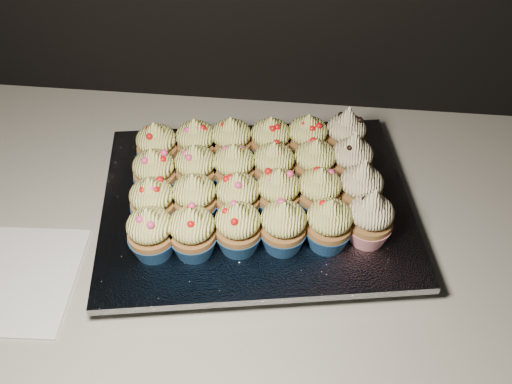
# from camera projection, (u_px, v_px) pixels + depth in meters

# --- Properties ---
(cabinet) EXTENTS (2.40, 0.60, 0.86)m
(cabinet) POSITION_uv_depth(u_px,v_px,m) (160.00, 362.00, 1.20)
(cabinet) COLOR black
(cabinet) RESTS_ON ground
(worktop) EXTENTS (2.44, 0.64, 0.04)m
(worktop) POSITION_uv_depth(u_px,v_px,m) (126.00, 219.00, 0.88)
(worktop) COLOR beige
(worktop) RESTS_ON cabinet
(napkin) EXTENTS (0.19, 0.19, 0.00)m
(napkin) POSITION_uv_depth(u_px,v_px,m) (9.00, 279.00, 0.77)
(napkin) COLOR white
(napkin) RESTS_ON worktop
(baking_tray) EXTENTS (0.46, 0.38, 0.02)m
(baking_tray) POSITION_uv_depth(u_px,v_px,m) (256.00, 210.00, 0.85)
(baking_tray) COLOR black
(baking_tray) RESTS_ON worktop
(foil_lining) EXTENTS (0.50, 0.42, 0.01)m
(foil_lining) POSITION_uv_depth(u_px,v_px,m) (256.00, 202.00, 0.84)
(foil_lining) COLOR silver
(foil_lining) RESTS_ON baking_tray
(cupcake_0) EXTENTS (0.06, 0.06, 0.08)m
(cupcake_0) POSITION_uv_depth(u_px,v_px,m) (151.00, 233.00, 0.74)
(cupcake_0) COLOR navy
(cupcake_0) RESTS_ON foil_lining
(cupcake_1) EXTENTS (0.06, 0.06, 0.08)m
(cupcake_1) POSITION_uv_depth(u_px,v_px,m) (193.00, 232.00, 0.74)
(cupcake_1) COLOR navy
(cupcake_1) RESTS_ON foil_lining
(cupcake_2) EXTENTS (0.06, 0.06, 0.08)m
(cupcake_2) POSITION_uv_depth(u_px,v_px,m) (238.00, 228.00, 0.75)
(cupcake_2) COLOR navy
(cupcake_2) RESTS_ON foil_lining
(cupcake_3) EXTENTS (0.06, 0.06, 0.08)m
(cupcake_3) POSITION_uv_depth(u_px,v_px,m) (283.00, 227.00, 0.75)
(cupcake_3) COLOR navy
(cupcake_3) RESTS_ON foil_lining
(cupcake_4) EXTENTS (0.06, 0.06, 0.08)m
(cupcake_4) POSITION_uv_depth(u_px,v_px,m) (329.00, 224.00, 0.75)
(cupcake_4) COLOR navy
(cupcake_4) RESTS_ON foil_lining
(cupcake_5) EXTENTS (0.06, 0.06, 0.10)m
(cupcake_5) POSITION_uv_depth(u_px,v_px,m) (370.00, 218.00, 0.75)
(cupcake_5) COLOR red
(cupcake_5) RESTS_ON foil_lining
(cupcake_6) EXTENTS (0.06, 0.06, 0.08)m
(cupcake_6) POSITION_uv_depth(u_px,v_px,m) (153.00, 202.00, 0.78)
(cupcake_6) COLOR navy
(cupcake_6) RESTS_ON foil_lining
(cupcake_7) EXTENTS (0.06, 0.06, 0.08)m
(cupcake_7) POSITION_uv_depth(u_px,v_px,m) (195.00, 199.00, 0.78)
(cupcake_7) COLOR navy
(cupcake_7) RESTS_ON foil_lining
(cupcake_8) EXTENTS (0.06, 0.06, 0.08)m
(cupcake_8) POSITION_uv_depth(u_px,v_px,m) (238.00, 198.00, 0.78)
(cupcake_8) COLOR navy
(cupcake_8) RESTS_ON foil_lining
(cupcake_9) EXTENTS (0.06, 0.06, 0.08)m
(cupcake_9) POSITION_uv_depth(u_px,v_px,m) (278.00, 193.00, 0.79)
(cupcake_9) COLOR navy
(cupcake_9) RESTS_ON foil_lining
(cupcake_10) EXTENTS (0.06, 0.06, 0.08)m
(cupcake_10) POSITION_uv_depth(u_px,v_px,m) (319.00, 192.00, 0.79)
(cupcake_10) COLOR navy
(cupcake_10) RESTS_ON foil_lining
(cupcake_11) EXTENTS (0.06, 0.06, 0.10)m
(cupcake_11) POSITION_uv_depth(u_px,v_px,m) (361.00, 189.00, 0.79)
(cupcake_11) COLOR red
(cupcake_11) RESTS_ON foil_lining
(cupcake_12) EXTENTS (0.06, 0.06, 0.08)m
(cupcake_12) POSITION_uv_depth(u_px,v_px,m) (155.00, 173.00, 0.82)
(cupcake_12) COLOR navy
(cupcake_12) RESTS_ON foil_lining
(cupcake_13) EXTENTS (0.06, 0.06, 0.08)m
(cupcake_13) POSITION_uv_depth(u_px,v_px,m) (196.00, 169.00, 0.82)
(cupcake_13) COLOR navy
(cupcake_13) RESTS_ON foil_lining
(cupcake_14) EXTENTS (0.06, 0.06, 0.08)m
(cupcake_14) POSITION_uv_depth(u_px,v_px,m) (234.00, 168.00, 0.83)
(cupcake_14) COLOR navy
(cupcake_14) RESTS_ON foil_lining
(cupcake_15) EXTENTS (0.06, 0.06, 0.08)m
(cupcake_15) POSITION_uv_depth(u_px,v_px,m) (274.00, 166.00, 0.83)
(cupcake_15) COLOR navy
(cupcake_15) RESTS_ON foil_lining
(cupcake_16) EXTENTS (0.06, 0.06, 0.08)m
(cupcake_16) POSITION_uv_depth(u_px,v_px,m) (315.00, 164.00, 0.83)
(cupcake_16) COLOR navy
(cupcake_16) RESTS_ON foil_lining
(cupcake_17) EXTENTS (0.06, 0.06, 0.10)m
(cupcake_17) POSITION_uv_depth(u_px,v_px,m) (352.00, 160.00, 0.84)
(cupcake_17) COLOR red
(cupcake_17) RESTS_ON foil_lining
(cupcake_18) EXTENTS (0.06, 0.06, 0.08)m
(cupcake_18) POSITION_uv_depth(u_px,v_px,m) (157.00, 147.00, 0.86)
(cupcake_18) COLOR navy
(cupcake_18) RESTS_ON foil_lining
(cupcake_19) EXTENTS (0.06, 0.06, 0.08)m
(cupcake_19) POSITION_uv_depth(u_px,v_px,m) (196.00, 143.00, 0.87)
(cupcake_19) COLOR navy
(cupcake_19) RESTS_ON foil_lining
(cupcake_20) EXTENTS (0.06, 0.06, 0.08)m
(cupcake_20) POSITION_uv_depth(u_px,v_px,m) (231.00, 141.00, 0.87)
(cupcake_20) COLOR navy
(cupcake_20) RESTS_ON foil_lining
(cupcake_21) EXTENTS (0.06, 0.06, 0.08)m
(cupcake_21) POSITION_uv_depth(u_px,v_px,m) (271.00, 141.00, 0.87)
(cupcake_21) COLOR navy
(cupcake_21) RESTS_ON foil_lining
(cupcake_22) EXTENTS (0.06, 0.06, 0.08)m
(cupcake_22) POSITION_uv_depth(u_px,v_px,m) (307.00, 139.00, 0.87)
(cupcake_22) COLOR navy
(cupcake_22) RESTS_ON foil_lining
(cupcake_23) EXTENTS (0.06, 0.06, 0.10)m
(cupcake_23) POSITION_uv_depth(u_px,v_px,m) (346.00, 135.00, 0.88)
(cupcake_23) COLOR red
(cupcake_23) RESTS_ON foil_lining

